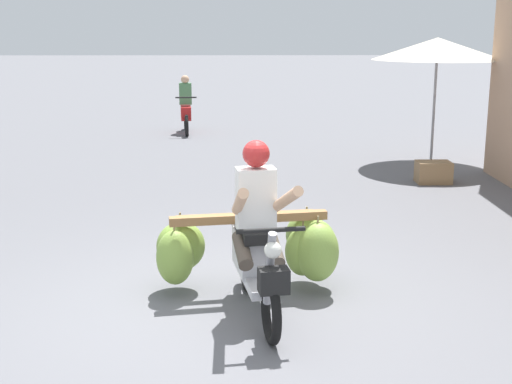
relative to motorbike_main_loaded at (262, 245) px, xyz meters
name	(u,v)px	position (x,y,z in m)	size (l,w,h in m)	color
ground_plane	(223,311)	(-0.36, -0.35, -0.52)	(120.00, 120.00, 0.00)	slate
motorbike_main_loaded	(262,245)	(0.00, 0.00, 0.00)	(1.87, 1.95, 1.58)	black
motorbike_distant_ahead_left	(186,110)	(-1.61, 10.77, 0.05)	(0.50, 1.62, 1.40)	black
market_umbrella_near_shop	(437,49)	(3.37, 6.63, 1.63)	(2.39, 2.39, 2.35)	#99999E
produce_crate	(433,172)	(2.98, 5.01, -0.34)	(0.56, 0.40, 0.36)	olive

